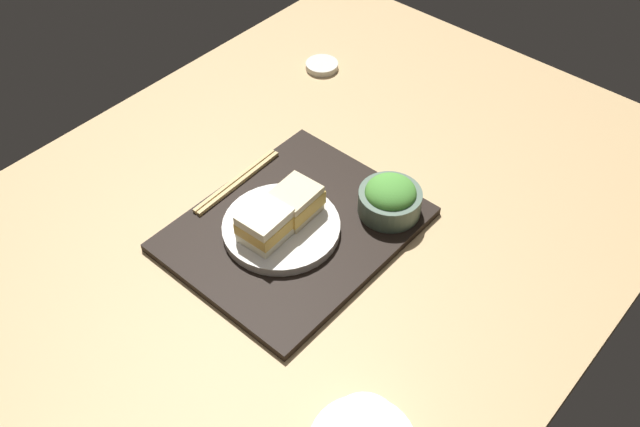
% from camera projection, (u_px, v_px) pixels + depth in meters
% --- Properties ---
extents(ground_plane, '(1.40, 1.00, 0.03)m').
position_uv_depth(ground_plane, '(300.00, 228.00, 1.21)').
color(ground_plane, tan).
extents(serving_tray, '(0.39, 0.32, 0.01)m').
position_uv_depth(serving_tray, '(295.00, 229.00, 1.18)').
color(serving_tray, black).
rests_on(serving_tray, ground_plane).
extents(sandwich_plate, '(0.20, 0.20, 0.02)m').
position_uv_depth(sandwich_plate, '(282.00, 228.00, 1.16)').
color(sandwich_plate, silver).
rests_on(sandwich_plate, serving_tray).
extents(sandwich_near, '(0.08, 0.07, 0.05)m').
position_uv_depth(sandwich_near, '(295.00, 201.00, 1.15)').
color(sandwich_near, beige).
rests_on(sandwich_near, sandwich_plate).
extents(sandwich_far, '(0.08, 0.07, 0.05)m').
position_uv_depth(sandwich_far, '(267.00, 226.00, 1.11)').
color(sandwich_far, '#EFE5C1').
rests_on(sandwich_far, sandwich_plate).
extents(salad_bowl, '(0.11, 0.11, 0.07)m').
position_uv_depth(salad_bowl, '(390.00, 198.00, 1.18)').
color(salad_bowl, '#4C6051').
rests_on(salad_bowl, serving_tray).
extents(chopsticks_pair, '(0.20, 0.02, 0.01)m').
position_uv_depth(chopsticks_pair, '(237.00, 181.00, 1.24)').
color(chopsticks_pair, tan).
rests_on(chopsticks_pair, serving_tray).
extents(small_sauce_dish, '(0.07, 0.07, 0.01)m').
position_uv_depth(small_sauce_dish, '(322.00, 66.00, 1.51)').
color(small_sauce_dish, beige).
rests_on(small_sauce_dish, ground_plane).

